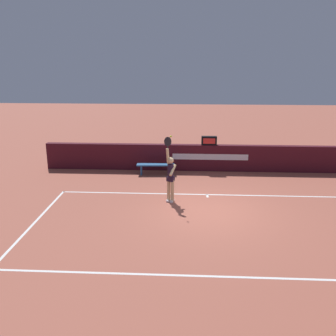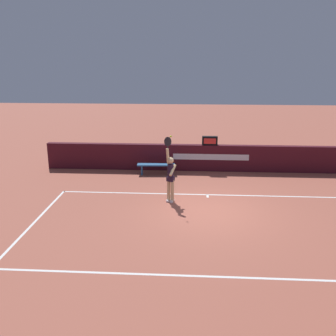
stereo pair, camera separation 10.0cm
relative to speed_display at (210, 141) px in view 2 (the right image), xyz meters
name	(u,v)px [view 2 (the right image)]	position (x,y,z in m)	size (l,w,h in m)	color
ground_plane	(209,211)	(-0.18, -4.84, -1.41)	(60.00, 60.00, 0.00)	#A25341
court_lines	(211,226)	(-0.18, -6.02, -1.41)	(11.28, 5.71, 0.00)	white
back_wall	(205,158)	(-0.18, 0.00, -0.80)	(14.67, 0.31, 1.21)	#42111A
speed_display	(210,141)	(0.00, 0.00, 0.00)	(0.69, 0.20, 0.40)	black
tennis_player	(170,176)	(-1.56, -4.01, -0.42)	(0.48, 0.47, 2.41)	tan
tennis_ball	(171,136)	(-1.53, -4.29, 1.06)	(0.07, 0.07, 0.07)	#D0DF32
courtside_bench_near	(156,166)	(-2.38, -0.74, -1.04)	(1.69, 0.46, 0.47)	#27588E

